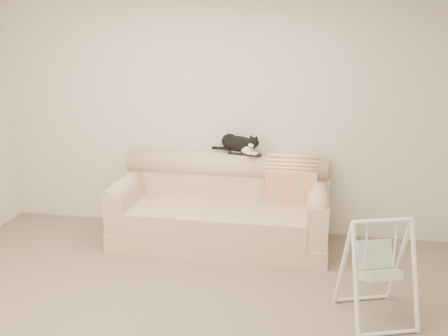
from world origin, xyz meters
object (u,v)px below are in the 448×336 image
(tuxedo_cat, at_px, (239,144))
(remote_a, at_px, (237,153))
(baby_swing, at_px, (378,269))
(remote_b, at_px, (253,154))
(sofa, at_px, (222,209))

(tuxedo_cat, bearing_deg, remote_a, -121.10)
(tuxedo_cat, xyz_separation_m, baby_swing, (1.31, -1.49, -0.59))
(remote_b, relative_size, tuxedo_cat, 0.32)
(baby_swing, bearing_deg, sofa, 139.72)
(tuxedo_cat, distance_m, baby_swing, 2.07)
(remote_a, height_order, tuxedo_cat, tuxedo_cat)
(sofa, xyz_separation_m, tuxedo_cat, (0.14, 0.27, 0.65))
(sofa, bearing_deg, tuxedo_cat, 62.07)
(remote_b, distance_m, tuxedo_cat, 0.20)
(sofa, distance_m, tuxedo_cat, 0.72)
(sofa, height_order, remote_b, remote_b)
(remote_a, relative_size, remote_b, 1.05)
(sofa, xyz_separation_m, remote_a, (0.12, 0.23, 0.56))
(sofa, bearing_deg, remote_b, 34.27)
(sofa, distance_m, remote_a, 0.62)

